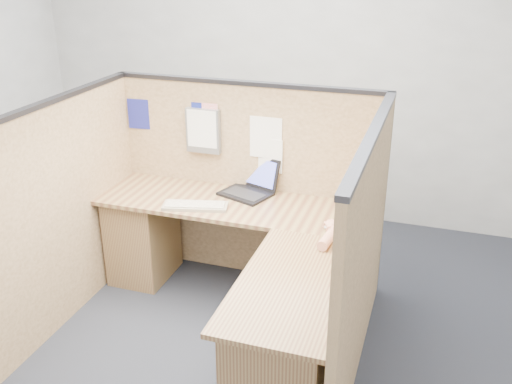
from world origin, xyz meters
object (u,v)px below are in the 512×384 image
(laptop, at_px, (248,184))
(mouse, at_px, (332,227))
(keyboard, at_px, (195,206))
(l_desk, at_px, (239,275))

(laptop, relative_size, mouse, 4.38)
(laptop, distance_m, keyboard, 0.46)
(l_desk, xyz_separation_m, laptop, (-0.15, 0.61, 0.40))
(laptop, bearing_deg, keyboard, -104.80)
(l_desk, relative_size, keyboard, 4.12)
(keyboard, relative_size, mouse, 4.76)
(l_desk, bearing_deg, keyboard, 150.66)
(laptop, height_order, keyboard, laptop)
(l_desk, bearing_deg, laptop, 103.43)
(mouse, bearing_deg, keyboard, 177.76)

